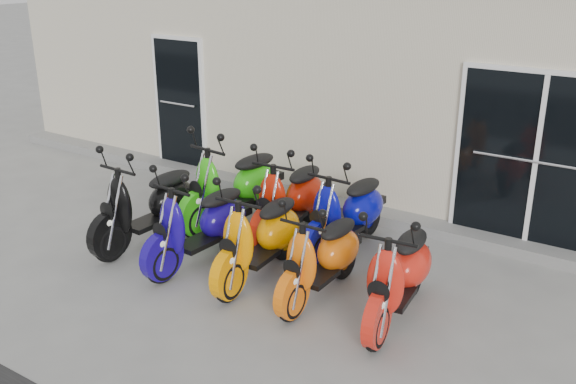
% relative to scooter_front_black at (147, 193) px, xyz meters
% --- Properties ---
extents(ground, '(80.00, 80.00, 0.00)m').
position_rel_scooter_front_black_xyz_m(ground, '(1.56, 0.31, -0.70)').
color(ground, gray).
rests_on(ground, ground).
extents(building, '(14.00, 6.00, 3.20)m').
position_rel_scooter_front_black_xyz_m(building, '(1.56, 5.51, 0.90)').
color(building, beige).
rests_on(building, ground).
extents(front_step, '(14.00, 0.40, 0.15)m').
position_rel_scooter_front_black_xyz_m(front_step, '(1.56, 2.33, -0.62)').
color(front_step, gray).
rests_on(front_step, ground).
extents(door_left, '(1.07, 0.08, 2.22)m').
position_rel_scooter_front_black_xyz_m(door_left, '(-1.64, 2.48, 0.56)').
color(door_left, black).
rests_on(door_left, front_step).
extents(door_right, '(2.02, 0.08, 2.22)m').
position_rel_scooter_front_black_xyz_m(door_right, '(4.16, 2.48, 0.56)').
color(door_right, black).
rests_on(door_right, front_step).
extents(scooter_front_black, '(0.77, 1.92, 1.40)m').
position_rel_scooter_front_black_xyz_m(scooter_front_black, '(0.00, 0.00, 0.00)').
color(scooter_front_black, black).
rests_on(scooter_front_black, ground).
extents(scooter_front_blue, '(0.79, 1.85, 1.34)m').
position_rel_scooter_front_black_xyz_m(scooter_front_blue, '(0.93, -0.08, -0.03)').
color(scooter_front_blue, '#170784').
rests_on(scooter_front_blue, ground).
extents(scooter_front_orange_a, '(0.75, 1.85, 1.34)m').
position_rel_scooter_front_black_xyz_m(scooter_front_orange_a, '(1.76, 0.01, -0.03)').
color(scooter_front_orange_a, '#FF9400').
rests_on(scooter_front_orange_a, ground).
extents(scooter_front_orange_b, '(0.63, 1.69, 1.24)m').
position_rel_scooter_front_black_xyz_m(scooter_front_orange_b, '(2.58, 0.01, -0.08)').
color(scooter_front_orange_b, orange).
rests_on(scooter_front_orange_b, ground).
extents(scooter_front_red, '(0.82, 1.84, 1.32)m').
position_rel_scooter_front_black_xyz_m(scooter_front_red, '(3.47, 0.04, -0.04)').
color(scooter_front_red, red).
rests_on(scooter_front_red, ground).
extents(scooter_back_green, '(0.97, 2.06, 1.46)m').
position_rel_scooter_front_black_xyz_m(scooter_back_green, '(0.52, 1.12, 0.03)').
color(scooter_back_green, '#2EC612').
rests_on(scooter_back_green, ground).
extents(scooter_back_red, '(0.79, 1.90, 1.38)m').
position_rel_scooter_front_black_xyz_m(scooter_back_red, '(1.41, 1.18, -0.01)').
color(scooter_back_red, '#B41A06').
rests_on(scooter_back_red, ground).
extents(scooter_back_blue, '(0.79, 1.88, 1.36)m').
position_rel_scooter_front_black_xyz_m(scooter_back_blue, '(2.24, 1.19, -0.02)').
color(scooter_back_blue, '#080A94').
rests_on(scooter_back_blue, ground).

